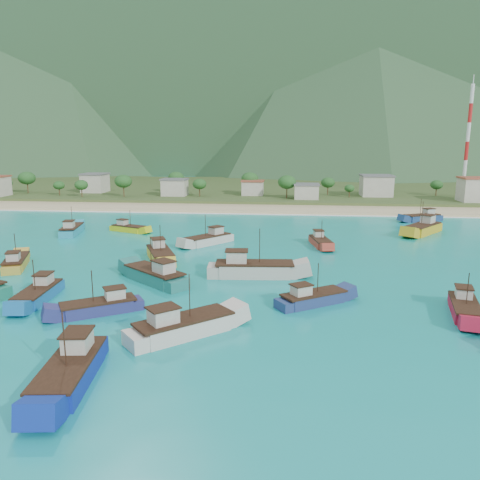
# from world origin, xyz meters

# --- Properties ---
(ground) EXTENTS (600.00, 600.00, 0.00)m
(ground) POSITION_xyz_m (0.00, 0.00, 0.00)
(ground) COLOR #0C7B87
(ground) RESTS_ON ground
(beach) EXTENTS (400.00, 18.00, 1.20)m
(beach) POSITION_xyz_m (0.00, 79.00, 0.00)
(beach) COLOR beige
(beach) RESTS_ON ground
(land) EXTENTS (400.00, 110.00, 2.40)m
(land) POSITION_xyz_m (0.00, 140.00, 0.00)
(land) COLOR #385123
(land) RESTS_ON ground
(surf_line) EXTENTS (400.00, 2.50, 0.08)m
(surf_line) POSITION_xyz_m (0.00, 69.50, 0.00)
(surf_line) COLOR white
(surf_line) RESTS_ON ground
(mountains) EXTENTS (1520.00, 440.00, 260.00)m
(mountains) POSITION_xyz_m (-18.31, 403.81, 106.83)
(mountains) COLOR slate
(mountains) RESTS_ON ground
(village) EXTENTS (215.86, 28.58, 7.42)m
(village) POSITION_xyz_m (15.44, 102.53, 4.76)
(village) COLOR beige
(village) RESTS_ON ground
(vegetation) EXTENTS (277.14, 26.19, 8.44)m
(vegetation) POSITION_xyz_m (-16.16, 102.60, 5.24)
(vegetation) COLOR #235623
(vegetation) RESTS_ON ground
(radio_tower) EXTENTS (1.20, 1.20, 38.38)m
(radio_tower) POSITION_xyz_m (72.99, 108.00, 20.79)
(radio_tower) COLOR red
(radio_tower) RESTS_ON ground
(boat_0) EXTENTS (13.86, 5.10, 8.02)m
(boat_0) POSITION_xyz_m (6.38, 4.80, 1.07)
(boat_0) COLOR #B6AFA4
(boat_0) RESTS_ON ground
(boat_3) EXTENTS (4.01, 10.62, 6.13)m
(boat_3) POSITION_xyz_m (-20.98, -9.27, 0.72)
(boat_3) COLOR #1763A7
(boat_3) RESTS_ON ground
(boat_9) EXTENTS (5.59, 11.58, 6.58)m
(boat_9) POSITION_xyz_m (-37.57, 35.19, 0.80)
(boat_9) COLOR teal
(boat_9) RESTS_ON ground
(boat_10) EXTENTS (4.91, 10.28, 5.84)m
(boat_10) POSITION_xyz_m (33.30, -8.88, 0.67)
(boat_10) COLOR #A91530
(boat_10) RESTS_ON ground
(boat_12) EXTENTS (11.16, 7.58, 6.41)m
(boat_12) POSITION_xyz_m (47.19, 62.03, 0.77)
(boat_12) COLOR navy
(boat_12) RESTS_ON ground
(boat_14) EXTENTS (7.94, 12.06, 6.90)m
(boat_14) POSITION_xyz_m (-10.79, 13.45, 0.86)
(boat_14) COLOR gold
(boat_14) RESTS_ON ground
(boat_16) EXTENTS (11.48, 10.77, 7.19)m
(boat_16) POSITION_xyz_m (0.67, -18.79, 0.91)
(boat_16) COLOR beige
(boat_16) RESTS_ON ground
(boat_18) EXTENTS (5.12, 12.48, 7.16)m
(boat_18) POSITION_xyz_m (-6.79, -29.52, 0.91)
(boat_18) COLOR #112C9B
(boat_18) RESTS_ON ground
(boat_19) EXTENTS (11.82, 10.68, 7.29)m
(boat_19) POSITION_xyz_m (-7.79, 0.05, 0.93)
(boat_19) COLOR #1F6E67
(boat_19) RESTS_ON ground
(boat_21) EXTENTS (9.66, 6.18, 5.51)m
(boat_21) POSITION_xyz_m (-25.62, 39.17, 0.61)
(boat_21) COLOR gold
(boat_21) RESTS_ON ground
(boat_22) EXTENTS (6.66, 10.58, 6.03)m
(boat_22) POSITION_xyz_m (-33.47, 6.12, 0.70)
(boat_22) COLOR gold
(boat_22) RESTS_ON ground
(boat_23) EXTENTS (9.80, 7.92, 5.82)m
(boat_23) POSITION_xyz_m (15.07, -7.21, 0.67)
(boat_23) COLOR navy
(boat_23) RESTS_ON ground
(boat_24) EXTENTS (9.58, 10.86, 6.63)m
(boat_24) POSITION_xyz_m (-4.50, 27.63, 0.81)
(boat_24) COLOR beige
(boat_24) RESTS_ON ground
(boat_26) EXTENTS (11.19, 13.02, 7.88)m
(boat_26) POSITION_xyz_m (42.42, 43.80, 1.04)
(boat_26) COLOR gold
(boat_26) RESTS_ON ground
(boat_27) EXTENTS (4.56, 10.03, 5.72)m
(boat_27) POSITION_xyz_m (18.27, 28.35, 0.65)
(boat_27) COLOR #AB382A
(boat_27) RESTS_ON ground
(boat_29) EXTENTS (10.05, 7.84, 5.92)m
(boat_29) POSITION_xyz_m (-10.91, -13.08, 0.68)
(boat_29) COLOR navy
(boat_29) RESTS_ON ground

